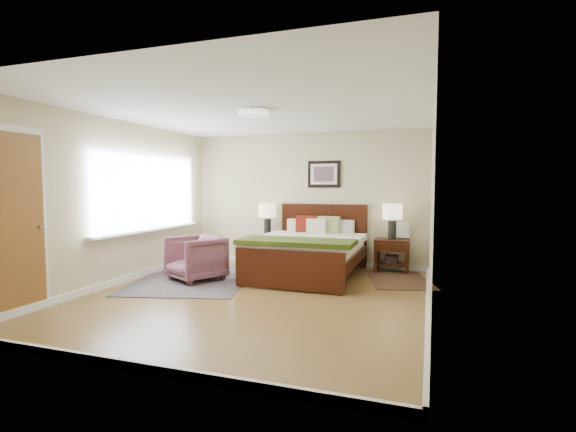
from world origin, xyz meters
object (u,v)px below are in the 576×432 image
(nightstand_left, at_px, (267,242))
(lamp_left, at_px, (267,213))
(armchair, at_px, (196,258))
(nightstand_right, at_px, (392,252))
(rug_persian, at_px, (194,278))
(lamp_right, at_px, (392,215))
(bed, at_px, (309,245))

(nightstand_left, bearing_deg, lamp_left, 90.00)
(lamp_left, distance_m, armchair, 1.88)
(nightstand_right, relative_size, lamp_left, 0.95)
(nightstand_left, relative_size, rug_persian, 0.23)
(lamp_right, height_order, rug_persian, lamp_right)
(lamp_right, xyz_separation_m, armchair, (-2.89, -1.68, -0.65))
(bed, xyz_separation_m, nightstand_left, (-1.06, 0.79, -0.10))
(bed, xyz_separation_m, armchair, (-1.62, -0.87, -0.18))
(lamp_left, bearing_deg, lamp_right, 0.00)
(nightstand_left, bearing_deg, lamp_right, 0.49)
(bed, distance_m, lamp_left, 1.41)
(bed, height_order, rug_persian, bed)
(rug_persian, bearing_deg, lamp_left, 53.64)
(bed, bearing_deg, nightstand_left, 143.11)
(lamp_left, bearing_deg, bed, -37.57)
(lamp_right, bearing_deg, lamp_left, 180.00)
(armchair, xyz_separation_m, rug_persian, (-0.08, 0.08, -0.35))
(nightstand_left, distance_m, armchair, 1.75)
(lamp_left, relative_size, rug_persian, 0.25)
(lamp_right, bearing_deg, nightstand_right, -90.00)
(bed, height_order, nightstand_right, bed)
(nightstand_right, height_order, lamp_right, lamp_right)
(lamp_left, bearing_deg, rug_persian, -111.83)
(nightstand_left, relative_size, armchair, 0.71)
(bed, bearing_deg, lamp_left, 142.43)
(armchair, relative_size, rug_persian, 0.32)
(bed, bearing_deg, rug_persian, -155.13)
(lamp_left, height_order, lamp_right, lamp_right)
(lamp_right, relative_size, armchair, 0.79)
(nightstand_left, bearing_deg, armchair, -108.60)
(lamp_left, xyz_separation_m, rug_persian, (-0.64, -1.60, -0.97))
(lamp_right, bearing_deg, bed, -147.42)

